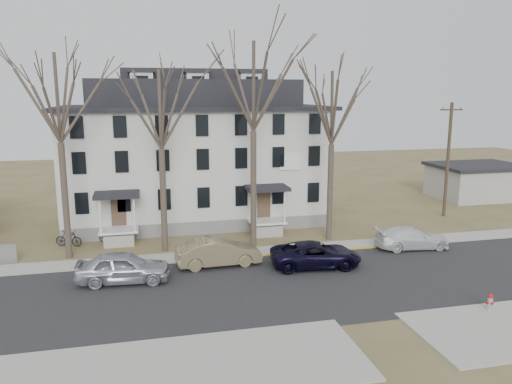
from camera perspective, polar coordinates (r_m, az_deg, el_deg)
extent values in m
plane|color=brown|center=(25.40, 2.49, -12.58)|extent=(120.00, 120.00, 0.00)
cube|color=#27272A|center=(27.17, 1.34, -10.92)|extent=(120.00, 10.00, 0.04)
cube|color=#A09F97|center=(32.66, -1.30, -7.04)|extent=(120.00, 2.00, 0.08)
cube|color=#A09F97|center=(20.24, -17.03, -19.76)|extent=(20.00, 5.00, 0.08)
cube|color=gold|center=(33.18, 7.56, -6.84)|extent=(14.00, 0.25, 0.06)
cube|color=slate|center=(41.74, -6.82, -2.32)|extent=(20.00, 10.00, 1.00)
cube|color=silver|center=(40.92, -6.97, 3.81)|extent=(20.00, 10.00, 8.00)
cube|color=black|center=(40.59, -7.11, 9.56)|extent=(20.80, 10.80, 0.30)
cube|color=black|center=(40.58, -7.15, 11.18)|extent=(16.00, 7.00, 2.00)
cube|color=black|center=(40.60, -7.20, 13.16)|extent=(11.00, 4.50, 0.80)
cube|color=white|center=(35.66, -15.40, -4.19)|extent=(2.60, 2.00, 0.16)
cube|color=white|center=(36.69, 1.22, -3.34)|extent=(2.60, 2.00, 0.16)
cube|color=white|center=(37.24, 3.90, 3.44)|extent=(1.60, 0.08, 1.20)
cube|color=#A09F97|center=(53.99, 23.89, 0.97)|extent=(8.00, 6.00, 3.00)
cube|color=black|center=(53.74, 24.03, 2.76)|extent=(8.50, 6.50, 0.30)
cylinder|color=#473B31|center=(33.16, -20.96, -1.00)|extent=(0.40, 0.40, 7.28)
cylinder|color=#473B31|center=(32.91, -10.53, -0.99)|extent=(0.40, 0.40, 6.76)
cylinder|color=#473B31|center=(33.58, -0.29, 0.36)|extent=(0.40, 0.40, 7.80)
cylinder|color=#473B31|center=(35.29, 8.45, -0.09)|extent=(0.40, 0.40, 6.76)
cylinder|color=#3D3023|center=(44.36, 21.07, 3.39)|extent=(0.28, 0.28, 9.50)
cube|color=#3D3023|center=(44.03, 21.45, 8.74)|extent=(2.00, 0.12, 0.12)
imported|color=#AAAFBB|center=(28.51, -14.93, -8.38)|extent=(5.19, 2.42, 1.72)
imported|color=#786B4B|center=(30.24, -4.31, -6.92)|extent=(5.17, 2.01, 1.68)
imported|color=black|center=(30.19, 6.84, -7.18)|extent=(5.62, 3.04, 1.50)
imported|color=white|center=(34.99, 17.38, -5.09)|extent=(5.07, 2.42, 1.43)
imported|color=black|center=(36.08, -16.39, -4.98)|extent=(1.76, 1.40, 0.89)
imported|color=black|center=(36.11, -20.62, -5.06)|extent=(1.90, 1.10, 1.10)
cylinder|color=#B7B7BA|center=(26.96, 25.10, -12.16)|extent=(0.34, 0.34, 0.06)
cylinder|color=#B7B7BA|center=(26.83, 25.17, -11.46)|extent=(0.24, 0.24, 0.60)
sphere|color=#A51411|center=(26.69, 25.23, -10.73)|extent=(0.26, 0.26, 0.26)
cylinder|color=#A51411|center=(26.81, 25.17, -11.37)|extent=(0.37, 0.13, 0.13)
cylinder|color=#A51411|center=(26.81, 25.17, -11.37)|extent=(0.13, 0.32, 0.13)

